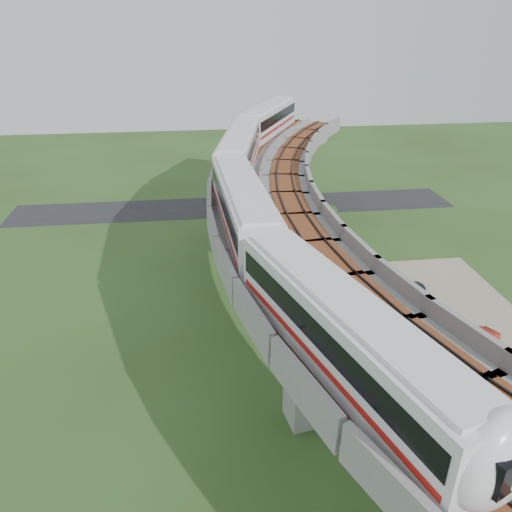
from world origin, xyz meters
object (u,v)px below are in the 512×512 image
object	(u,v)px
car_red	(478,341)
car_dark	(405,285)
metro_train	(267,176)
car_white	(468,367)

from	to	relation	value
car_red	car_dark	size ratio (longest dim) A/B	1.06
car_red	car_dark	world-z (taller)	car_red
metro_train	car_white	distance (m)	21.14
car_white	car_red	bearing A→B (deg)	35.60
car_red	car_dark	distance (m)	9.80
car_dark	car_white	bearing A→B (deg)	-164.59
car_white	car_dark	world-z (taller)	car_dark
metro_train	car_white	size ratio (longest dim) A/B	18.69
metro_train	car_dark	bearing A→B (deg)	4.93
car_white	car_red	xyz separation A→B (m)	(2.33, 2.86, 0.12)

